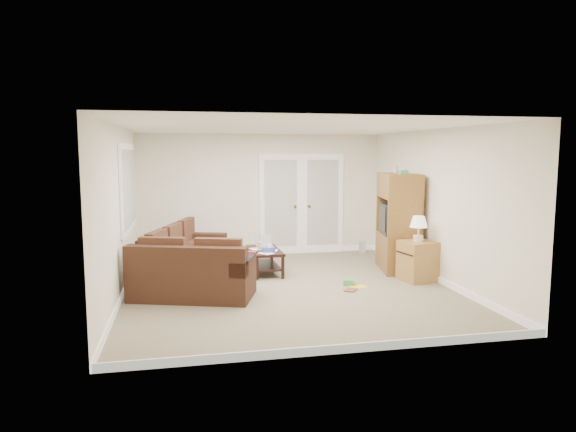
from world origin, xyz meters
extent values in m
plane|color=gray|center=(0.00, 0.00, 0.00)|extent=(5.50, 5.50, 0.00)
cube|color=white|center=(0.00, 0.00, 2.50)|extent=(5.00, 5.50, 0.02)
cube|color=white|center=(-2.50, 0.00, 1.25)|extent=(0.02, 5.50, 2.50)
cube|color=white|center=(2.50, 0.00, 1.25)|extent=(0.02, 5.50, 2.50)
cube|color=white|center=(0.00, 2.75, 1.25)|extent=(5.00, 0.02, 2.50)
cube|color=white|center=(0.00, -2.75, 1.25)|extent=(5.00, 0.02, 2.50)
cube|color=white|center=(0.40, 2.72, 1.02)|extent=(0.90, 0.04, 2.13)
cube|color=white|center=(1.30, 2.72, 1.02)|extent=(0.90, 0.04, 2.13)
cube|color=silver|center=(0.40, 2.69, 1.07)|extent=(0.68, 0.02, 1.80)
cube|color=silver|center=(1.30, 2.69, 1.07)|extent=(0.68, 0.02, 1.80)
cube|color=white|center=(-2.47, 1.00, 1.55)|extent=(0.04, 1.92, 1.42)
cube|color=silver|center=(-2.44, 1.00, 1.55)|extent=(0.02, 1.74, 1.24)
cube|color=#3B2216|center=(-1.55, 0.93, 0.20)|extent=(1.51, 2.38, 0.41)
cube|color=#3B2216|center=(-1.85, 1.03, 0.61)|extent=(0.90, 2.19, 0.42)
cube|color=#3B2216|center=(-1.24, 1.88, 0.51)|extent=(0.90, 0.49, 0.21)
cube|color=#523021|center=(-1.47, 0.91, 0.46)|extent=(1.20, 2.20, 0.12)
cube|color=#3B2216|center=(-1.47, -0.26, 0.20)|extent=(1.92, 1.36, 0.41)
cube|color=#3B2216|center=(-1.57, -0.56, 0.61)|extent=(1.73, 0.75, 0.42)
cube|color=#3B2216|center=(-0.76, -0.49, 0.51)|extent=(0.49, 0.90, 0.21)
cube|color=#523021|center=(-1.45, -0.18, 0.46)|extent=(1.74, 1.05, 0.12)
cube|color=black|center=(-0.76, -0.49, 0.63)|extent=(0.53, 0.83, 0.03)
cube|color=#B31320|center=(-0.69, -0.28, 0.65)|extent=(0.33, 0.20, 0.02)
cube|color=black|center=(-0.20, 1.06, 0.40)|extent=(0.55, 1.05, 0.05)
cube|color=black|center=(-0.20, 1.06, 0.14)|extent=(0.47, 0.97, 0.03)
cylinder|color=silver|center=(-0.29, 1.01, 0.50)|extent=(0.08, 0.08, 0.15)
cylinder|color=#B31320|center=(-0.29, 1.01, 0.64)|extent=(0.01, 0.01, 0.13)
cube|color=#3347A7|center=(-0.17, 0.77, 0.47)|extent=(0.21, 0.12, 0.08)
cube|color=white|center=(-0.20, 0.96, 0.43)|extent=(0.35, 0.57, 0.00)
cube|color=brown|center=(2.20, 0.82, 0.33)|extent=(0.79, 1.18, 0.66)
cube|color=brown|center=(2.20, 0.82, 1.53)|extent=(0.79, 1.18, 0.44)
cube|color=black|center=(2.18, 0.83, 0.93)|extent=(0.64, 0.74, 0.55)
cube|color=black|center=(1.92, 0.88, 0.95)|extent=(0.11, 0.56, 0.44)
cube|color=#479C4C|center=(2.15, 0.56, 1.78)|extent=(0.16, 0.22, 0.07)
cylinder|color=silver|center=(2.26, 1.15, 1.81)|extent=(0.08, 0.08, 0.13)
cube|color=#AA7C3E|center=(2.20, 0.01, 0.33)|extent=(0.60, 0.60, 0.66)
cylinder|color=beige|center=(2.20, 0.01, 0.72)|extent=(0.16, 0.16, 0.10)
cylinder|color=beige|center=(2.20, 0.01, 0.84)|extent=(0.03, 0.03, 0.14)
cone|color=beige|center=(2.20, 0.01, 0.99)|extent=(0.29, 0.29, 0.18)
cube|color=silver|center=(2.12, 2.45, 0.14)|extent=(0.12, 0.10, 0.27)
cube|color=yellow|center=(1.11, -0.19, 0.00)|extent=(0.31, 0.27, 0.01)
cube|color=#479C4C|center=(1.00, -0.01, 0.04)|extent=(0.22, 0.26, 0.09)
imported|color=brown|center=(0.86, -0.32, 0.01)|extent=(0.26, 0.27, 0.02)
camera|label=1|loc=(-1.57, -7.74, 2.11)|focal=32.00mm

